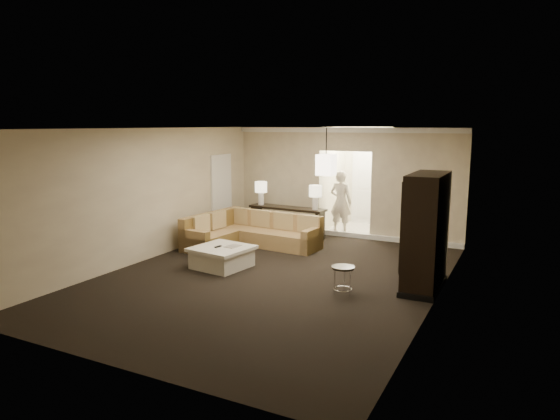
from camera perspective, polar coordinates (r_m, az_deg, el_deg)
The scene contains 19 objects.
ground at distance 9.58m, azimuth -0.93°, elevation -7.70°, with size 8.00×8.00×0.00m, color black.
wall_back at distance 12.90m, azimuth 7.38°, elevation 3.13°, with size 6.00×0.04×2.80m, color beige.
wall_front at distance 6.09m, azimuth -18.87°, elevation -4.80°, with size 6.00×0.04×2.80m, color beige.
wall_left at distance 10.97m, azimuth -14.96°, elevation 1.71°, with size 0.04×8.00×2.80m, color beige.
wall_right at distance 8.31m, azimuth 17.67°, elevation -0.92°, with size 0.04×8.00×2.80m, color beige.
ceiling at distance 9.14m, azimuth -0.98°, elevation 9.30°, with size 6.00×8.00×0.02m, color white.
crown_molding at distance 12.76m, azimuth 7.43°, elevation 9.04°, with size 6.00×0.10×0.12m, color silver.
baseboard at distance 13.07m, azimuth 7.18°, elevation -2.74°, with size 6.00×0.10×0.12m, color silver.
side_door at distance 13.19m, azimuth -6.70°, elevation 1.76°, with size 0.05×0.90×2.10m, color white.
foyer at distance 14.17m, azimuth 9.19°, elevation 3.27°, with size 1.44×2.02×2.80m.
sectional_sofa at distance 11.91m, azimuth -3.57°, elevation -2.65°, with size 2.81×2.18×0.79m.
coffee_table at distance 10.23m, azimuth -6.65°, elevation -5.34°, with size 1.20×1.20×0.45m.
console_table at distance 12.78m, azimuth 0.84°, elevation -1.07°, with size 2.07×0.58×0.79m.
armoire at distance 9.07m, azimuth 16.28°, elevation -2.67°, with size 0.61×1.42×2.05m.
drink_table at distance 8.64m, azimuth 7.22°, elevation -7.30°, with size 0.39×0.39×0.49m.
table_lamp_left at distance 13.07m, azimuth -2.19°, elevation 2.38°, with size 0.32×0.32×0.61m.
table_lamp_right at distance 12.30m, azimuth 4.07°, elevation 1.90°, with size 0.32×0.32×0.61m.
pendant_light at distance 11.63m, azimuth 5.28°, elevation 5.18°, with size 0.38×0.38×1.09m.
person at distance 13.30m, azimuth 6.96°, elevation 1.29°, with size 0.67×0.45×1.86m, color silver.
Camera 1 is at (4.27, -8.08, 2.88)m, focal length 32.00 mm.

